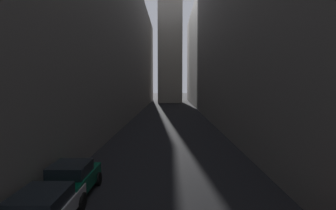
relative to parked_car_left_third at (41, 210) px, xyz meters
name	(u,v)px	position (x,y,z in m)	size (l,w,h in m)	color
ground_plane	(170,123)	(4.40, 28.62, -0.73)	(264.00, 264.00, 0.00)	black
building_block_left	(76,38)	(-8.45, 30.62, 10.72)	(14.70, 108.00, 22.90)	slate
building_block_right	(268,34)	(17.83, 30.62, 11.21)	(15.86, 108.00, 23.88)	slate
parked_car_left_third	(41,210)	(0.00, 0.00, 0.00)	(2.02, 4.60, 1.39)	#B7B7BC
parked_car_left_far	(72,179)	(0.00, 3.16, 0.07)	(1.94, 4.00, 1.54)	#05472D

